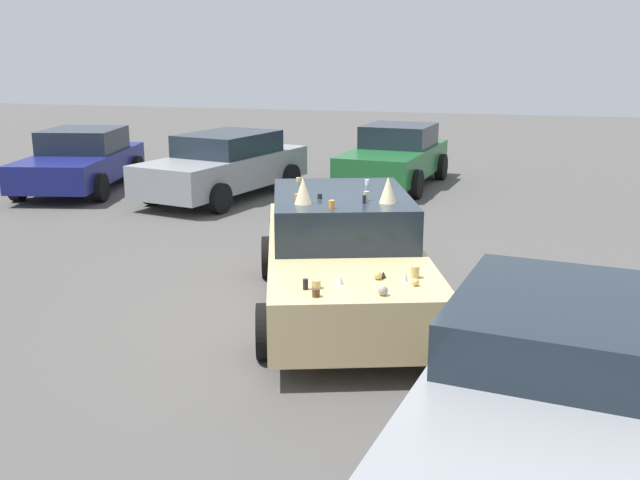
{
  "coord_description": "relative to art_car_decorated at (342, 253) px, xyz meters",
  "views": [
    {
      "loc": [
        -8.57,
        -2.05,
        3.23
      ],
      "look_at": [
        0.0,
        0.3,
        0.9
      ],
      "focal_mm": 40.96,
      "sensor_mm": 36.0,
      "label": 1
    }
  ],
  "objects": [
    {
      "name": "ground_plane",
      "position": [
        -0.08,
        -0.03,
        -0.73
      ],
      "size": [
        60.0,
        60.0,
        0.0
      ],
      "primitive_type": "plane",
      "color": "#514F4C"
    },
    {
      "name": "art_car_decorated",
      "position": [
        0.0,
        0.0,
        0.0
      ],
      "size": [
        5.0,
        3.23,
        1.77
      ],
      "rotation": [
        0.0,
        0.0,
        3.46
      ],
      "color": "#D8BC7F",
      "rests_on": "ground"
    },
    {
      "name": "parked_sedan_behind_right",
      "position": [
        -3.27,
        -2.43,
        -0.04
      ],
      "size": [
        4.57,
        2.44,
        1.36
      ],
      "rotation": [
        0.0,
        0.0,
        3.0
      ],
      "color": "gray",
      "rests_on": "ground"
    },
    {
      "name": "parked_sedan_near_right",
      "position": [
        8.79,
        0.81,
        -0.01
      ],
      "size": [
        4.42,
        2.3,
        1.45
      ],
      "rotation": [
        0.0,
        0.0,
        3.04
      ],
      "color": "#1E602D",
      "rests_on": "ground"
    },
    {
      "name": "parked_sedan_near_left",
      "position": [
        6.35,
        4.23,
        -0.0
      ],
      "size": [
        4.78,
        2.69,
        1.43
      ],
      "rotation": [
        0.0,
        0.0,
        2.91
      ],
      "color": "gray",
      "rests_on": "ground"
    },
    {
      "name": "parked_sedan_far_left",
      "position": [
        6.33,
        7.86,
        -0.03
      ],
      "size": [
        4.56,
        2.7,
        1.41
      ],
      "rotation": [
        0.0,
        0.0,
        3.35
      ],
      "color": "navy",
      "rests_on": "ground"
    }
  ]
}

